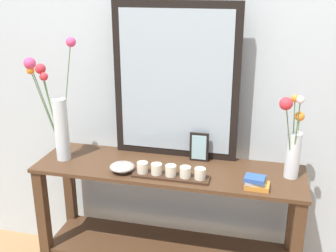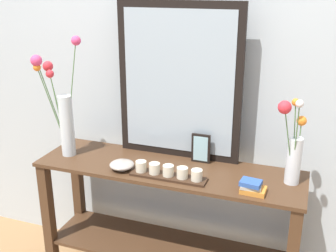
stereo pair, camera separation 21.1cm
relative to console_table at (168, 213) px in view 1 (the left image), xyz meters
name	(u,v)px [view 1 (the left image)]	position (x,y,z in m)	size (l,w,h in m)	color
wall_back	(182,49)	(0.00, 0.32, 0.86)	(6.40, 0.08, 2.70)	#B2BCC1
console_table	(168,213)	(0.00, 0.00, 0.00)	(1.43, 0.40, 0.78)	#472D1C
mirror_leaning	(175,82)	(0.00, 0.17, 0.70)	(0.68, 0.03, 0.85)	black
tall_vase_left	(57,114)	(-0.60, -0.03, 0.54)	(0.24, 0.15, 0.67)	silver
vase_right	(293,143)	(0.62, 0.03, 0.47)	(0.13, 0.18, 0.44)	silver
candle_tray	(171,172)	(0.04, -0.11, 0.31)	(0.39, 0.09, 0.07)	#382316
picture_frame_small	(199,147)	(0.14, 0.12, 0.36)	(0.10, 0.01, 0.16)	black
decorative_bowl	(122,167)	(-0.22, -0.11, 0.31)	(0.13, 0.13, 0.05)	#9E9389
book_stack	(256,183)	(0.46, -0.13, 0.31)	(0.12, 0.10, 0.06)	orange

